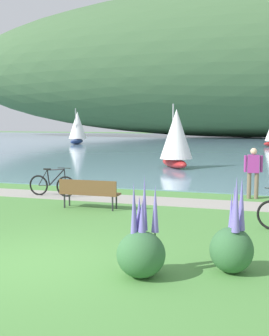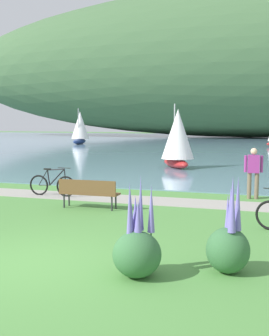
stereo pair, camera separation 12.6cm
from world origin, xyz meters
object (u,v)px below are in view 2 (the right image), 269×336
sailboat_nearest_to_shore (178,138)px  sailboat_mid_bay (80,127)px  bicycle_leaning_near_bench (52,185)px  park_bench_near_camera (89,191)px  person_at_shoreline (253,170)px

sailboat_nearest_to_shore → sailboat_mid_bay: sailboat_mid_bay is taller
bicycle_leaning_near_bench → park_bench_near_camera: bearing=-37.9°
park_bench_near_camera → sailboat_nearest_to_shore: size_ratio=0.51×
park_bench_near_camera → person_at_shoreline: size_ratio=1.05×
sailboat_nearest_to_shore → bicycle_leaning_near_bench: bearing=-103.3°
bicycle_leaning_near_bench → sailboat_mid_bay: sailboat_mid_bay is taller
sailboat_nearest_to_shore → sailboat_mid_bay: 28.18m
sailboat_nearest_to_shore → person_at_shoreline: bearing=-62.5°
bicycle_leaning_near_bench → sailboat_nearest_to_shore: sailboat_nearest_to_shore is taller
park_bench_near_camera → bicycle_leaning_near_bench: size_ratio=1.02×
bicycle_leaning_near_bench → sailboat_nearest_to_shore: size_ratio=0.50×
park_bench_near_camera → bicycle_leaning_near_bench: bearing=142.1°
bicycle_leaning_near_bench → person_at_shoreline: person_at_shoreline is taller
park_bench_near_camera → person_at_shoreline: bearing=34.7°
bicycle_leaning_near_bench → person_at_shoreline: bearing=13.1°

